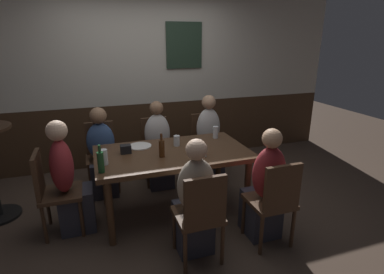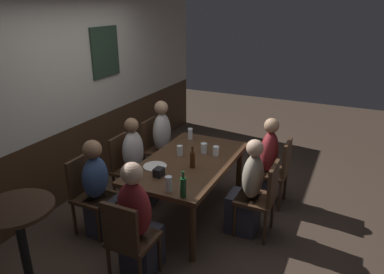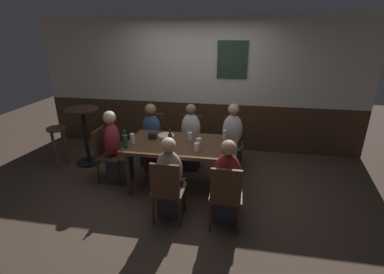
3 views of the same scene
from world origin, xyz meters
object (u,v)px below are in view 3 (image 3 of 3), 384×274
(chair_head_west, at_px, (107,152))
(beer_glass_half, at_px, (133,139))
(person_mid_far, at_px, (190,141))
(tumbler_water, at_px, (190,136))
(chair_mid_far, at_px, (192,137))
(chair_right_far, at_px, (232,140))
(side_bar_table, at_px, (85,132))
(condiment_caddy, at_px, (153,136))
(dining_table, at_px, (182,148))
(pint_glass_pale, at_px, (197,147))
(person_left_far, at_px, (151,139))
(pint_glass_stout, at_px, (225,135))
(person_head_west, at_px, (116,152))
(chair_right_near, at_px, (226,194))
(chair_mid_near, at_px, (167,188))
(beer_bottle_brown, at_px, (170,139))
(person_mid_near, at_px, (171,183))
(person_right_far, at_px, (232,143))
(person_right_near, at_px, (227,188))
(bar_stool, at_px, (58,136))
(tumbler_short, at_px, (199,143))
(beer_bottle_green, at_px, (125,141))

(chair_head_west, height_order, beer_glass_half, beer_glass_half)
(person_mid_far, height_order, tumbler_water, person_mid_far)
(chair_mid_far, bearing_deg, chair_head_west, -144.44)
(chair_right_far, relative_size, beer_glass_half, 5.67)
(side_bar_table, bearing_deg, condiment_caddy, -16.00)
(dining_table, distance_m, condiment_caddy, 0.52)
(person_mid_far, relative_size, pint_glass_pale, 9.78)
(person_left_far, relative_size, pint_glass_stout, 7.52)
(person_head_west, bearing_deg, tumbler_water, 7.85)
(chair_right_near, bearing_deg, chair_mid_near, 180.00)
(chair_right_far, relative_size, beer_bottle_brown, 3.50)
(person_left_far, relative_size, person_mid_near, 0.99)
(person_right_far, bearing_deg, chair_right_far, 90.00)
(chair_mid_near, height_order, person_right_near, person_right_near)
(person_right_near, distance_m, bar_stool, 3.26)
(chair_mid_far, distance_m, tumbler_short, 1.04)
(person_head_west, bearing_deg, side_bar_table, 147.60)
(chair_right_near, distance_m, person_left_far, 2.17)
(side_bar_table, bearing_deg, chair_right_far, 8.11)
(chair_right_near, distance_m, chair_head_west, 2.16)
(chair_head_west, distance_m, beer_bottle_green, 0.67)
(side_bar_table, bearing_deg, beer_glass_half, -29.10)
(side_bar_table, bearing_deg, bar_stool, -161.57)
(side_bar_table, bearing_deg, chair_right_near, -28.17)
(chair_mid_far, height_order, person_right_near, person_right_near)
(beer_bottle_brown, distance_m, side_bar_table, 1.87)
(chair_right_near, distance_m, tumbler_water, 1.26)
(dining_table, xyz_separation_m, person_mid_far, (-0.00, 0.73, -0.18))
(person_right_near, relative_size, tumbler_short, 9.05)
(person_head_west, xyz_separation_m, side_bar_table, (-0.81, 0.51, 0.11))
(beer_glass_half, distance_m, condiment_caddy, 0.34)
(pint_glass_pale, height_order, condiment_caddy, pint_glass_pale)
(dining_table, bearing_deg, condiment_caddy, 167.07)
(chair_head_west, xyz_separation_m, person_right_near, (1.97, -0.73, -0.02))
(chair_mid_far, distance_m, pint_glass_pale, 1.19)
(beer_glass_half, bearing_deg, chair_head_west, 165.36)
(chair_mid_near, xyz_separation_m, beer_glass_half, (-0.73, 0.75, 0.31))
(person_right_far, height_order, beer_bottle_green, person_right_far)
(person_left_far, height_order, person_right_far, person_right_far)
(dining_table, xyz_separation_m, condiment_caddy, (-0.49, 0.11, 0.12))
(beer_bottle_green, bearing_deg, beer_glass_half, 77.83)
(person_mid_near, relative_size, person_head_west, 0.95)
(beer_bottle_brown, bearing_deg, person_right_far, 44.04)
(beer_bottle_brown, bearing_deg, chair_head_west, 173.77)
(chair_right_far, xyz_separation_m, bar_stool, (-3.07, -0.52, 0.07))
(dining_table, relative_size, chair_head_west, 1.88)
(dining_table, distance_m, chair_mid_far, 0.90)
(chair_head_west, relative_size, chair_mid_far, 1.00)
(person_mid_far, relative_size, person_right_far, 0.97)
(dining_table, relative_size, beer_bottle_brown, 6.58)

